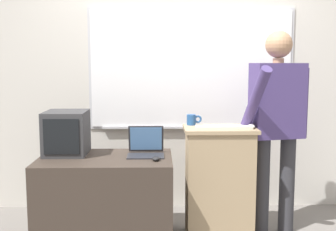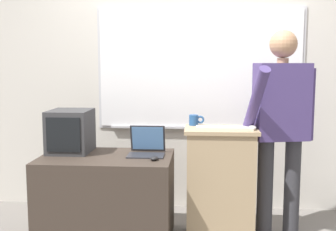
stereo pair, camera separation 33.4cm
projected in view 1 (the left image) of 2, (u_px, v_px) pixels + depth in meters
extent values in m
cube|color=beige|center=(175.00, 61.00, 4.17)|extent=(6.40, 0.12, 2.93)
cube|color=#B7B7BC|center=(191.00, 69.00, 4.11)|extent=(2.00, 0.02, 1.18)
cube|color=white|center=(191.00, 69.00, 4.11)|extent=(1.95, 0.02, 1.13)
cube|color=#B7B7BC|center=(191.00, 127.00, 4.17)|extent=(1.75, 0.04, 0.02)
cube|color=tan|center=(219.00, 184.00, 3.49)|extent=(0.54, 0.37, 0.90)
cube|color=tan|center=(220.00, 129.00, 3.43)|extent=(0.58, 0.40, 0.03)
cube|color=#382D26|center=(106.00, 200.00, 3.41)|extent=(1.06, 0.68, 0.70)
cylinder|color=#333338|center=(262.00, 186.00, 3.56)|extent=(0.13, 0.13, 0.83)
cylinder|color=#333338|center=(287.00, 184.00, 3.61)|extent=(0.13, 0.13, 0.83)
cube|color=#473870|center=(277.00, 101.00, 3.49)|extent=(0.46, 0.30, 0.62)
cylinder|color=tan|center=(278.00, 61.00, 3.45)|extent=(0.09, 0.09, 0.04)
sphere|color=tan|center=(279.00, 45.00, 3.44)|extent=(0.22, 0.22, 0.22)
cylinder|color=#473870|center=(256.00, 99.00, 3.26)|extent=(0.17, 0.44, 0.52)
cylinder|color=#473870|center=(303.00, 103.00, 3.55)|extent=(0.08, 0.08, 0.59)
cube|color=#28282D|center=(146.00, 156.00, 3.39)|extent=(0.30, 0.20, 0.01)
cube|color=#28282D|center=(146.00, 139.00, 3.50)|extent=(0.29, 0.07, 0.23)
cube|color=#598CCC|center=(146.00, 139.00, 3.50)|extent=(0.26, 0.06, 0.20)
cube|color=beige|center=(224.00, 127.00, 3.38)|extent=(0.45, 0.13, 0.02)
ellipsoid|color=black|center=(156.00, 158.00, 3.25)|extent=(0.06, 0.10, 0.03)
ellipsoid|color=silver|center=(251.00, 126.00, 3.37)|extent=(0.06, 0.10, 0.03)
cube|color=#333335|center=(66.00, 133.00, 3.46)|extent=(0.34, 0.38, 0.36)
cube|color=black|center=(61.00, 137.00, 3.27)|extent=(0.28, 0.01, 0.28)
cylinder|color=#234C84|center=(191.00, 120.00, 3.55)|extent=(0.08, 0.08, 0.09)
torus|color=#234C84|center=(198.00, 119.00, 3.55)|extent=(0.07, 0.02, 0.07)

